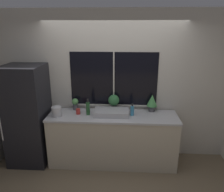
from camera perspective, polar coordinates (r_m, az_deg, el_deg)
ground_plane at (r=4.00m, az=-0.09°, el=-19.08°), size 14.00×14.00×0.00m
wall_back at (r=4.02m, az=0.48°, el=2.59°), size 8.00×0.09×2.70m
wall_left at (r=5.35m, az=-22.54°, el=5.04°), size 0.06×7.00×2.70m
wall_right at (r=5.19m, az=25.26°, el=4.35°), size 0.06×7.00×2.70m
counter at (r=4.00m, az=0.17°, el=-11.16°), size 2.25×0.63×0.93m
refrigerator at (r=4.17m, az=-21.15°, el=-4.73°), size 0.67×0.70×1.79m
sink at (r=3.81m, az=-0.16°, el=-4.28°), size 0.60×0.40×0.29m
potted_plant_left at (r=4.07m, az=-9.59°, el=-1.94°), size 0.12×0.12×0.22m
potted_plant_center at (r=3.96m, az=0.46°, el=-1.38°), size 0.20×0.20×0.30m
potted_plant_right at (r=3.98m, az=10.42°, el=-1.45°), size 0.19×0.19×0.31m
soap_bottle at (r=3.79m, az=5.30°, el=-3.75°), size 0.06×0.06×0.22m
bottle_tall at (r=3.81m, az=-6.31°, el=-3.17°), size 0.07×0.07×0.29m
mug_red at (r=3.89m, az=-8.84°, el=-4.01°), size 0.07×0.07×0.09m
mug_grey at (r=4.06m, az=-13.95°, el=-3.35°), size 0.09×0.09×0.09m
kettle at (r=3.85m, az=-14.26°, el=-3.86°), size 0.17×0.17×0.19m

